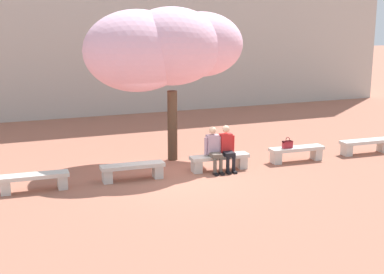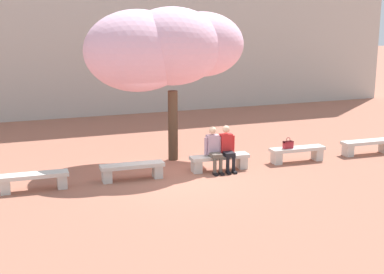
{
  "view_description": "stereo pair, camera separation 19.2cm",
  "coord_description": "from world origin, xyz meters",
  "px_view_note": "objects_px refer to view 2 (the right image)",
  "views": [
    {
      "loc": [
        -4.86,
        -13.45,
        4.36
      ],
      "look_at": [
        0.51,
        0.2,
        1.0
      ],
      "focal_mm": 50.0,
      "sensor_mm": 36.0,
      "label": 1
    },
    {
      "loc": [
        -4.68,
        -13.52,
        4.36
      ],
      "look_at": [
        0.51,
        0.2,
        1.0
      ],
      "focal_mm": 50.0,
      "sensor_mm": 36.0,
      "label": 2
    }
  ],
  "objects_px": {
    "stone_bench_near_west": "(34,179)",
    "stone_bench_near_east": "(220,160)",
    "stone_bench_center": "(132,169)",
    "stone_bench_east_end": "(297,152)",
    "handbag": "(288,144)",
    "person_seated_left": "(214,148)",
    "stone_bench_far_east": "(367,145)",
    "cherry_tree_main": "(165,48)",
    "person_seated_right": "(227,146)"
  },
  "relations": [
    {
      "from": "stone_bench_far_east",
      "to": "handbag",
      "type": "height_order",
      "value": "handbag"
    },
    {
      "from": "stone_bench_east_end",
      "to": "person_seated_left",
      "type": "distance_m",
      "value": 2.81
    },
    {
      "from": "stone_bench_far_east",
      "to": "person_seated_left",
      "type": "relative_size",
      "value": 1.35
    },
    {
      "from": "handbag",
      "to": "cherry_tree_main",
      "type": "height_order",
      "value": "cherry_tree_main"
    },
    {
      "from": "cherry_tree_main",
      "to": "stone_bench_far_east",
      "type": "bearing_deg",
      "value": -15.18
    },
    {
      "from": "stone_bench_near_east",
      "to": "cherry_tree_main",
      "type": "bearing_deg",
      "value": 122.29
    },
    {
      "from": "stone_bench_far_east",
      "to": "person_seated_left",
      "type": "bearing_deg",
      "value": -179.43
    },
    {
      "from": "stone_bench_near_west",
      "to": "stone_bench_far_east",
      "type": "height_order",
      "value": "same"
    },
    {
      "from": "stone_bench_near_east",
      "to": "stone_bench_far_east",
      "type": "distance_m",
      "value": 5.14
    },
    {
      "from": "stone_bench_near_east",
      "to": "stone_bench_far_east",
      "type": "height_order",
      "value": "same"
    },
    {
      "from": "stone_bench_center",
      "to": "stone_bench_east_end",
      "type": "height_order",
      "value": "same"
    },
    {
      "from": "stone_bench_far_east",
      "to": "handbag",
      "type": "relative_size",
      "value": 5.15
    },
    {
      "from": "stone_bench_center",
      "to": "stone_bench_far_east",
      "type": "relative_size",
      "value": 1.0
    },
    {
      "from": "handbag",
      "to": "person_seated_left",
      "type": "bearing_deg",
      "value": -178.7
    },
    {
      "from": "stone_bench_east_end",
      "to": "person_seated_left",
      "type": "xyz_separation_m",
      "value": [
        -2.78,
        -0.05,
        0.4
      ]
    },
    {
      "from": "stone_bench_east_end",
      "to": "handbag",
      "type": "height_order",
      "value": "handbag"
    },
    {
      "from": "stone_bench_center",
      "to": "handbag",
      "type": "bearing_deg",
      "value": 0.02
    },
    {
      "from": "stone_bench_near_west",
      "to": "stone_bench_near_east",
      "type": "relative_size",
      "value": 1.0
    },
    {
      "from": "stone_bench_near_west",
      "to": "stone_bench_far_east",
      "type": "xyz_separation_m",
      "value": [
        10.27,
        0.0,
        0.0
      ]
    },
    {
      "from": "stone_bench_east_end",
      "to": "stone_bench_near_east",
      "type": "bearing_deg",
      "value": 180.0
    },
    {
      "from": "person_seated_left",
      "to": "cherry_tree_main",
      "type": "distance_m",
      "value": 3.33
    },
    {
      "from": "stone_bench_east_end",
      "to": "stone_bench_center",
      "type": "bearing_deg",
      "value": 180.0
    },
    {
      "from": "stone_bench_near_east",
      "to": "handbag",
      "type": "xyz_separation_m",
      "value": [
        2.24,
        0.0,
        0.28
      ]
    },
    {
      "from": "stone_bench_near_west",
      "to": "person_seated_left",
      "type": "distance_m",
      "value": 4.94
    },
    {
      "from": "stone_bench_far_east",
      "to": "stone_bench_near_west",
      "type": "bearing_deg",
      "value": 180.0
    },
    {
      "from": "person_seated_left",
      "to": "person_seated_right",
      "type": "bearing_deg",
      "value": 0.02
    },
    {
      "from": "stone_bench_east_end",
      "to": "person_seated_left",
      "type": "bearing_deg",
      "value": -178.9
    },
    {
      "from": "stone_bench_east_end",
      "to": "person_seated_right",
      "type": "bearing_deg",
      "value": -178.71
    },
    {
      "from": "cherry_tree_main",
      "to": "person_seated_right",
      "type": "bearing_deg",
      "value": -53.86
    },
    {
      "from": "handbag",
      "to": "stone_bench_far_east",
      "type": "bearing_deg",
      "value": -0.04
    },
    {
      "from": "stone_bench_center",
      "to": "person_seated_left",
      "type": "relative_size",
      "value": 1.35
    },
    {
      "from": "stone_bench_center",
      "to": "handbag",
      "type": "xyz_separation_m",
      "value": [
        4.81,
        0.0,
        0.28
      ]
    },
    {
      "from": "stone_bench_east_end",
      "to": "cherry_tree_main",
      "type": "xyz_separation_m",
      "value": [
        -3.63,
        1.68,
        3.1
      ]
    },
    {
      "from": "stone_bench_near_west",
      "to": "stone_bench_east_end",
      "type": "bearing_deg",
      "value": 0.0
    },
    {
      "from": "stone_bench_far_east",
      "to": "person_seated_left",
      "type": "xyz_separation_m",
      "value": [
        -5.35,
        -0.05,
        0.4
      ]
    },
    {
      "from": "stone_bench_near_west",
      "to": "stone_bench_near_east",
      "type": "distance_m",
      "value": 5.14
    },
    {
      "from": "person_seated_left",
      "to": "cherry_tree_main",
      "type": "relative_size",
      "value": 0.26
    },
    {
      "from": "person_seated_right",
      "to": "handbag",
      "type": "xyz_separation_m",
      "value": [
        2.03,
        0.06,
        -0.12
      ]
    },
    {
      "from": "handbag",
      "to": "cherry_tree_main",
      "type": "relative_size",
      "value": 0.07
    },
    {
      "from": "stone_bench_near_east",
      "to": "stone_bench_center",
      "type": "bearing_deg",
      "value": 180.0
    },
    {
      "from": "person_seated_right",
      "to": "stone_bench_far_east",
      "type": "bearing_deg",
      "value": 0.62
    },
    {
      "from": "stone_bench_near_west",
      "to": "stone_bench_near_east",
      "type": "height_order",
      "value": "same"
    },
    {
      "from": "stone_bench_near_east",
      "to": "person_seated_left",
      "type": "bearing_deg",
      "value": -165.71
    },
    {
      "from": "stone_bench_near_west",
      "to": "handbag",
      "type": "distance_m",
      "value": 7.38
    },
    {
      "from": "stone_bench_far_east",
      "to": "person_seated_right",
      "type": "bearing_deg",
      "value": -179.38
    },
    {
      "from": "person_seated_left",
      "to": "person_seated_right",
      "type": "distance_m",
      "value": 0.41
    },
    {
      "from": "stone_bench_near_east",
      "to": "person_seated_left",
      "type": "xyz_separation_m",
      "value": [
        -0.21,
        -0.05,
        0.4
      ]
    },
    {
      "from": "handbag",
      "to": "stone_bench_center",
      "type": "bearing_deg",
      "value": -179.98
    },
    {
      "from": "stone_bench_center",
      "to": "stone_bench_far_east",
      "type": "xyz_separation_m",
      "value": [
        7.7,
        0.0,
        0.0
      ]
    },
    {
      "from": "stone_bench_near_west",
      "to": "handbag",
      "type": "relative_size",
      "value": 5.15
    }
  ]
}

